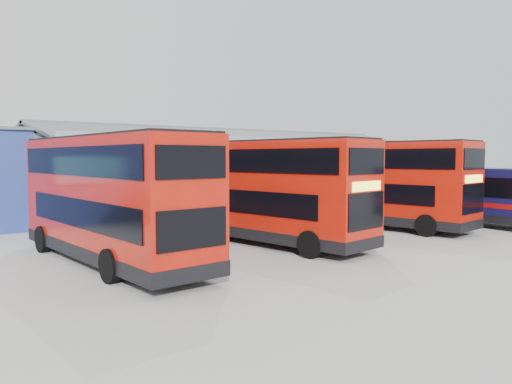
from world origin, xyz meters
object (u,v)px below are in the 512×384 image
maintenance_shed (232,171)px  double_decker_centre (262,192)px  single_decker_blue (503,198)px  double_decker_right (373,185)px  double_decker_left (110,200)px

maintenance_shed → double_decker_centre: bearing=-120.9°
maintenance_shed → single_decker_blue: bearing=-79.5°
maintenance_shed → double_decker_right: 15.01m
double_decker_right → single_decker_blue: 6.73m
double_decker_centre → double_decker_right: (7.75, 0.35, 0.04)m
double_decker_centre → double_decker_right: double_decker_right is taller
maintenance_shed → double_decker_right: maintenance_shed is taller
double_decker_centre → double_decker_right: bearing=-4.7°
maintenance_shed → double_decker_left: size_ratio=2.91×
maintenance_shed → double_decker_left: (-15.90, -15.35, -0.42)m
double_decker_centre → single_decker_blue: bearing=-25.1°
double_decker_left → double_decker_centre: 6.74m
double_decker_right → maintenance_shed: bearing=78.0°
double_decker_centre → single_decker_blue: size_ratio=0.91×
double_decker_right → double_decker_left: bearing=175.0°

